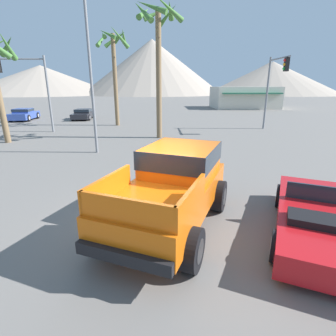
{
  "coord_description": "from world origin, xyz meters",
  "views": [
    {
      "loc": [
        0.24,
        -6.44,
        3.44
      ],
      "look_at": [
        0.47,
        0.52,
        1.26
      ],
      "focal_mm": 28.0,
      "sensor_mm": 36.0,
      "label": 1
    }
  ],
  "objects_px": {
    "parked_car_dark": "(83,114)",
    "palm_tree_tall": "(157,38)",
    "street_lamp_post": "(89,59)",
    "palm_tree_leaning": "(114,54)",
    "parked_car_blue": "(24,114)",
    "traffic_light_main": "(26,79)",
    "red_convertible_car": "(319,220)",
    "orange_pickup_truck": "(173,183)",
    "traffic_light_crosswalk": "(275,80)"
  },
  "relations": [
    {
      "from": "parked_car_dark",
      "to": "palm_tree_tall",
      "type": "relative_size",
      "value": 0.5
    },
    {
      "from": "street_lamp_post",
      "to": "palm_tree_leaning",
      "type": "height_order",
      "value": "palm_tree_leaning"
    },
    {
      "from": "parked_car_blue",
      "to": "traffic_light_main",
      "type": "bearing_deg",
      "value": -64.81
    },
    {
      "from": "red_convertible_car",
      "to": "street_lamp_post",
      "type": "height_order",
      "value": "street_lamp_post"
    },
    {
      "from": "orange_pickup_truck",
      "to": "parked_car_dark",
      "type": "xyz_separation_m",
      "value": [
        -8.58,
        22.83,
        -0.53
      ]
    },
    {
      "from": "street_lamp_post",
      "to": "palm_tree_tall",
      "type": "height_order",
      "value": "palm_tree_tall"
    },
    {
      "from": "red_convertible_car",
      "to": "parked_car_dark",
      "type": "height_order",
      "value": "red_convertible_car"
    },
    {
      "from": "traffic_light_main",
      "to": "palm_tree_tall",
      "type": "xyz_separation_m",
      "value": [
        9.77,
        -2.84,
        2.41
      ]
    },
    {
      "from": "parked_car_dark",
      "to": "palm_tree_tall",
      "type": "height_order",
      "value": "palm_tree_tall"
    },
    {
      "from": "traffic_light_crosswalk",
      "to": "palm_tree_leaning",
      "type": "xyz_separation_m",
      "value": [
        -12.56,
        3.65,
        2.1
      ]
    },
    {
      "from": "parked_car_dark",
      "to": "parked_car_blue",
      "type": "relative_size",
      "value": 0.99
    },
    {
      "from": "orange_pickup_truck",
      "to": "palm_tree_leaning",
      "type": "height_order",
      "value": "palm_tree_leaning"
    },
    {
      "from": "parked_car_blue",
      "to": "palm_tree_leaning",
      "type": "bearing_deg",
      "value": -26.42
    },
    {
      "from": "traffic_light_crosswalk",
      "to": "palm_tree_tall",
      "type": "height_order",
      "value": "palm_tree_tall"
    },
    {
      "from": "street_lamp_post",
      "to": "palm_tree_tall",
      "type": "xyz_separation_m",
      "value": [
        3.32,
        4.05,
        1.59
      ]
    },
    {
      "from": "traffic_light_main",
      "to": "street_lamp_post",
      "type": "xyz_separation_m",
      "value": [
        6.45,
        -6.89,
        0.82
      ]
    },
    {
      "from": "red_convertible_car",
      "to": "traffic_light_crosswalk",
      "type": "height_order",
      "value": "traffic_light_crosswalk"
    },
    {
      "from": "traffic_light_main",
      "to": "traffic_light_crosswalk",
      "type": "distance_m",
      "value": 18.6
    },
    {
      "from": "orange_pickup_truck",
      "to": "traffic_light_main",
      "type": "xyz_separation_m",
      "value": [
        -10.18,
        14.58,
        2.82
      ]
    },
    {
      "from": "orange_pickup_truck",
      "to": "parked_car_blue",
      "type": "xyz_separation_m",
      "value": [
        -14.53,
        22.08,
        -0.46
      ]
    },
    {
      "from": "red_convertible_car",
      "to": "palm_tree_leaning",
      "type": "bearing_deg",
      "value": 137.34
    },
    {
      "from": "parked_car_dark",
      "to": "street_lamp_post",
      "type": "height_order",
      "value": "street_lamp_post"
    },
    {
      "from": "palm_tree_tall",
      "to": "palm_tree_leaning",
      "type": "xyz_separation_m",
      "value": [
        -3.74,
        6.24,
        -0.32
      ]
    },
    {
      "from": "traffic_light_crosswalk",
      "to": "palm_tree_tall",
      "type": "xyz_separation_m",
      "value": [
        -8.82,
        -2.59,
        2.42
      ]
    },
    {
      "from": "parked_car_blue",
      "to": "palm_tree_leaning",
      "type": "height_order",
      "value": "palm_tree_leaning"
    },
    {
      "from": "parked_car_blue",
      "to": "street_lamp_post",
      "type": "bearing_deg",
      "value": -58.01
    },
    {
      "from": "parked_car_dark",
      "to": "traffic_light_main",
      "type": "relative_size",
      "value": 0.76
    },
    {
      "from": "red_convertible_car",
      "to": "palm_tree_tall",
      "type": "xyz_separation_m",
      "value": [
        -3.79,
        12.6,
        5.87
      ]
    },
    {
      "from": "traffic_light_main",
      "to": "palm_tree_tall",
      "type": "height_order",
      "value": "palm_tree_tall"
    },
    {
      "from": "palm_tree_leaning",
      "to": "red_convertible_car",
      "type": "bearing_deg",
      "value": -68.22
    },
    {
      "from": "parked_car_blue",
      "to": "street_lamp_post",
      "type": "relative_size",
      "value": 0.54
    },
    {
      "from": "palm_tree_leaning",
      "to": "traffic_light_main",
      "type": "bearing_deg",
      "value": -150.58
    },
    {
      "from": "red_convertible_car",
      "to": "parked_car_blue",
      "type": "height_order",
      "value": "parked_car_blue"
    },
    {
      "from": "parked_car_blue",
      "to": "street_lamp_post",
      "type": "height_order",
      "value": "street_lamp_post"
    },
    {
      "from": "orange_pickup_truck",
      "to": "traffic_light_crosswalk",
      "type": "distance_m",
      "value": 16.86
    },
    {
      "from": "parked_car_dark",
      "to": "traffic_light_main",
      "type": "height_order",
      "value": "traffic_light_main"
    },
    {
      "from": "traffic_light_crosswalk",
      "to": "red_convertible_car",
      "type": "bearing_deg",
      "value": -18.31
    },
    {
      "from": "street_lamp_post",
      "to": "parked_car_dark",
      "type": "bearing_deg",
      "value": 107.75
    },
    {
      "from": "orange_pickup_truck",
      "to": "street_lamp_post",
      "type": "height_order",
      "value": "street_lamp_post"
    },
    {
      "from": "orange_pickup_truck",
      "to": "palm_tree_tall",
      "type": "xyz_separation_m",
      "value": [
        -0.41,
        11.74,
        5.23
      ]
    },
    {
      "from": "palm_tree_tall",
      "to": "parked_car_dark",
      "type": "bearing_deg",
      "value": 126.37
    },
    {
      "from": "red_convertible_car",
      "to": "traffic_light_main",
      "type": "height_order",
      "value": "traffic_light_main"
    },
    {
      "from": "parked_car_dark",
      "to": "traffic_light_main",
      "type": "xyz_separation_m",
      "value": [
        -1.61,
        -8.25,
        3.35
      ]
    },
    {
      "from": "parked_car_dark",
      "to": "palm_tree_leaning",
      "type": "xyz_separation_m",
      "value": [
        4.43,
        -4.85,
        5.45
      ]
    },
    {
      "from": "traffic_light_main",
      "to": "street_lamp_post",
      "type": "bearing_deg",
      "value": 133.12
    },
    {
      "from": "orange_pickup_truck",
      "to": "palm_tree_tall",
      "type": "relative_size",
      "value": 0.6
    },
    {
      "from": "red_convertible_car",
      "to": "parked_car_dark",
      "type": "bearing_deg",
      "value": 142.35
    },
    {
      "from": "red_convertible_car",
      "to": "parked_car_blue",
      "type": "distance_m",
      "value": 29.11
    },
    {
      "from": "traffic_light_main",
      "to": "palm_tree_leaning",
      "type": "distance_m",
      "value": 7.24
    },
    {
      "from": "traffic_light_crosswalk",
      "to": "orange_pickup_truck",
      "type": "bearing_deg",
      "value": -30.41
    }
  ]
}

